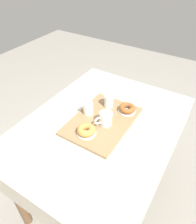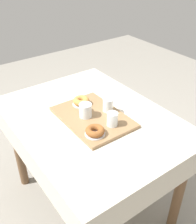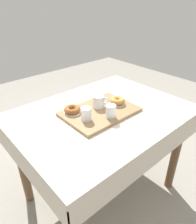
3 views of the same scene
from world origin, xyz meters
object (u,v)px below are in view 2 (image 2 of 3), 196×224
at_px(serving_tray, 93,117).
at_px(sugar_donut_left, 95,131).
at_px(donut_plate_left, 95,134).
at_px(dining_table, 91,132).
at_px(sugar_donut_right, 81,101).
at_px(water_glass_far, 108,105).
at_px(tea_mug_left, 86,111).
at_px(water_glass_near, 112,120).
at_px(donut_plate_right, 81,104).

height_order(serving_tray, sugar_donut_left, sugar_donut_left).
bearing_deg(donut_plate_left, dining_table, -27.85).
xyz_separation_m(donut_plate_left, sugar_donut_right, (0.30, -0.11, 0.02)).
bearing_deg(sugar_donut_left, dining_table, -27.85).
xyz_separation_m(serving_tray, water_glass_far, (-0.01, -0.11, 0.05)).
distance_m(tea_mug_left, sugar_donut_right, 0.14).
relative_size(serving_tray, sugar_donut_left, 4.53).
relative_size(dining_table, water_glass_near, 14.25).
height_order(water_glass_near, water_glass_far, same).
relative_size(donut_plate_left, sugar_donut_left, 1.06).
height_order(dining_table, water_glass_near, water_glass_near).
bearing_deg(water_glass_near, tea_mug_left, 23.55).
bearing_deg(water_glass_far, sugar_donut_right, 30.70).
height_order(dining_table, sugar_donut_right, sugar_donut_right).
bearing_deg(serving_tray, tea_mug_left, 60.21).
bearing_deg(serving_tray, sugar_donut_left, 148.69).
bearing_deg(donut_plate_right, tea_mug_left, 158.28).
bearing_deg(water_glass_far, dining_table, 75.18).
distance_m(tea_mug_left, donut_plate_left, 0.19).
distance_m(serving_tray, donut_plate_left, 0.18).
bearing_deg(tea_mug_left, sugar_donut_right, -21.72).
xyz_separation_m(sugar_donut_left, sugar_donut_right, (0.30, -0.11, 0.00)).
bearing_deg(serving_tray, water_glass_near, -166.58).
relative_size(water_glass_near, sugar_donut_right, 0.78).
bearing_deg(sugar_donut_left, serving_tray, -31.31).
xyz_separation_m(water_glass_near, water_glass_far, (0.13, -0.07, 0.00)).
bearing_deg(sugar_donut_right, water_glass_far, -149.30).
height_order(dining_table, water_glass_far, water_glass_far).
height_order(dining_table, sugar_donut_left, sugar_donut_left).
relative_size(serving_tray, water_glass_far, 5.84).
relative_size(tea_mug_left, donut_plate_right, 0.96).
bearing_deg(water_glass_near, serving_tray, 13.42).
xyz_separation_m(water_glass_far, donut_plate_right, (0.16, 0.09, -0.03)).
distance_m(water_glass_far, donut_plate_right, 0.18).
bearing_deg(donut_plate_left, sugar_donut_right, -19.49).
xyz_separation_m(serving_tray, sugar_donut_left, (-0.15, 0.09, 0.03)).
height_order(water_glass_far, donut_plate_right, water_glass_far).
distance_m(water_glass_far, donut_plate_left, 0.25).
xyz_separation_m(dining_table, water_glass_far, (-0.03, -0.11, 0.17)).
height_order(serving_tray, donut_plate_right, donut_plate_right).
bearing_deg(donut_plate_left, sugar_donut_left, 0.00).
height_order(water_glass_near, donut_plate_right, water_glass_near).
relative_size(dining_table, donut_plate_left, 10.45).
bearing_deg(donut_plate_right, water_glass_far, -149.30).
height_order(serving_tray, sugar_donut_right, sugar_donut_right).
xyz_separation_m(tea_mug_left, sugar_donut_right, (0.13, -0.05, -0.01)).
height_order(tea_mug_left, donut_plate_left, tea_mug_left).
height_order(water_glass_near, sugar_donut_right, water_glass_near).
xyz_separation_m(tea_mug_left, water_glass_far, (-0.03, -0.14, -0.00)).
bearing_deg(sugar_donut_right, tea_mug_left, 158.28).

